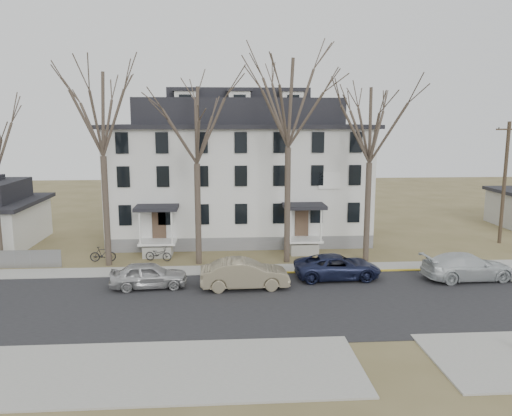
{
  "coord_description": "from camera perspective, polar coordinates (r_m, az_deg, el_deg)",
  "views": [
    {
      "loc": [
        -3.34,
        -23.04,
        9.51
      ],
      "look_at": [
        -1.17,
        9.0,
        3.91
      ],
      "focal_mm": 35.0,
      "sensor_mm": 36.0,
      "label": 1
    }
  ],
  "objects": [
    {
      "name": "bicycle_left",
      "position": [
        34.99,
        -11.09,
        -5.25
      ],
      "size": [
        1.94,
        1.04,
        0.97
      ],
      "primitive_type": "imported",
      "rotation": [
        0.0,
        0.0,
        1.34
      ],
      "color": "black",
      "rests_on": "ground"
    },
    {
      "name": "near_sidewalk_left",
      "position": [
        20.92,
        -17.12,
        -17.61
      ],
      "size": [
        20.0,
        5.0,
        0.08
      ],
      "primitive_type": "cube",
      "color": "#A09F97",
      "rests_on": "ground"
    },
    {
      "name": "tree_mid_right",
      "position": [
        34.28,
        13.0,
        9.8
      ],
      "size": [
        7.8,
        7.8,
        12.74
      ],
      "color": "#473B31",
      "rests_on": "ground"
    },
    {
      "name": "main_road",
      "position": [
        26.99,
        3.55,
        -10.76
      ],
      "size": [
        120.0,
        10.0,
        0.04
      ],
      "primitive_type": "cube",
      "color": "#27272A",
      "rests_on": "ground"
    },
    {
      "name": "utility_pole_far",
      "position": [
        43.24,
        26.52,
        2.73
      ],
      "size": [
        2.0,
        0.28,
        9.5
      ],
      "color": "#3D3023",
      "rests_on": "ground"
    },
    {
      "name": "yellow_curb",
      "position": [
        32.69,
        11.18,
        -7.22
      ],
      "size": [
        14.0,
        0.25,
        0.06
      ],
      "primitive_type": "cube",
      "color": "gold",
      "rests_on": "ground"
    },
    {
      "name": "car_silver",
      "position": [
        29.57,
        -12.15,
        -7.57
      ],
      "size": [
        4.52,
        2.12,
        1.49
      ],
      "primitive_type": "imported",
      "rotation": [
        0.0,
        0.0,
        1.65
      ],
      "color": "#B0B0B0",
      "rests_on": "ground"
    },
    {
      "name": "car_tan",
      "position": [
        28.85,
        -1.31,
        -7.61
      ],
      "size": [
        5.14,
        1.98,
        1.67
      ],
      "primitive_type": "imported",
      "rotation": [
        0.0,
        0.0,
        1.61
      ],
      "color": "gray",
      "rests_on": "ground"
    },
    {
      "name": "car_navy",
      "position": [
        31.0,
        9.29,
        -6.7
      ],
      "size": [
        5.3,
        2.57,
        1.45
      ],
      "primitive_type": "imported",
      "rotation": [
        0.0,
        0.0,
        1.6
      ],
      "color": "#1A1F3D",
      "rests_on": "ground"
    },
    {
      "name": "boarding_house",
      "position": [
        41.23,
        -1.99,
        4.13
      ],
      "size": [
        20.8,
        12.36,
        12.05
      ],
      "color": "slate",
      "rests_on": "ground"
    },
    {
      "name": "tree_mid_left",
      "position": [
        32.88,
        -6.87,
        9.98
      ],
      "size": [
        7.8,
        7.8,
        12.74
      ],
      "color": "#473B31",
      "rests_on": "ground"
    },
    {
      "name": "ground",
      "position": [
        25.15,
        4.15,
        -12.35
      ],
      "size": [
        120.0,
        120.0,
        0.0
      ],
      "primitive_type": "plane",
      "color": "olive",
      "rests_on": "ground"
    },
    {
      "name": "tree_center",
      "position": [
        33.16,
        3.74,
        12.59
      ],
      "size": [
        9.0,
        9.0,
        14.7
      ],
      "color": "#473B31",
      "rests_on": "ground"
    },
    {
      "name": "tree_far_left",
      "position": [
        33.73,
        -17.31,
        10.87
      ],
      "size": [
        8.4,
        8.4,
        13.72
      ],
      "color": "#473B31",
      "rests_on": "ground"
    },
    {
      "name": "bicycle_right",
      "position": [
        35.74,
        -17.1,
        -5.12
      ],
      "size": [
        1.76,
        0.56,
        1.05
      ],
      "primitive_type": "imported",
      "rotation": [
        0.0,
        0.0,
        1.61
      ],
      "color": "black",
      "rests_on": "ground"
    },
    {
      "name": "far_sidewalk",
      "position": [
        32.64,
        2.19,
        -7.06
      ],
      "size": [
        120.0,
        2.0,
        0.08
      ],
      "primitive_type": "cube",
      "color": "#A09F97",
      "rests_on": "ground"
    },
    {
      "name": "car_white",
      "position": [
        32.97,
        23.03,
        -6.24
      ],
      "size": [
        5.63,
        2.59,
        1.59
      ],
      "primitive_type": "imported",
      "rotation": [
        0.0,
        0.0,
        1.64
      ],
      "color": "silver",
      "rests_on": "ground"
    }
  ]
}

